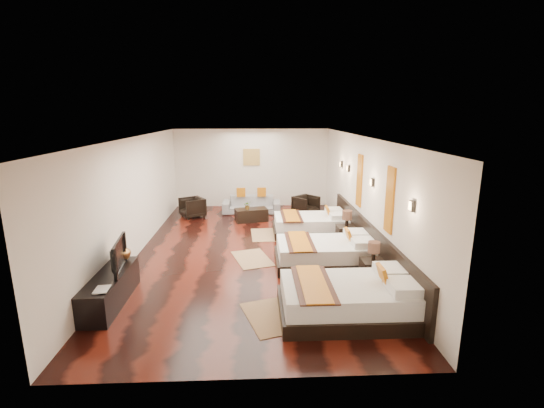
{
  "coord_description": "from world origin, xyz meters",
  "views": [
    {
      "loc": [
        0.11,
        -9.04,
        3.35
      ],
      "look_at": [
        0.54,
        0.37,
        1.1
      ],
      "focal_mm": 25.27,
      "sensor_mm": 36.0,
      "label": 1
    }
  ],
  "objects_px": {
    "bed_near": "(351,299)",
    "sofa": "(251,205)",
    "book": "(95,290)",
    "bed_mid": "(326,253)",
    "table_plant": "(248,205)",
    "nightstand_b": "(346,234)",
    "nightstand_a": "(372,269)",
    "figurine": "(121,251)",
    "coffee_table": "(251,215)",
    "armchair_right": "(306,205)",
    "tv": "(114,255)",
    "tv_console": "(110,289)",
    "bed_far": "(311,224)",
    "armchair_left": "(192,207)"
  },
  "relations": [
    {
      "from": "armchair_left",
      "to": "armchair_right",
      "type": "relative_size",
      "value": 0.99
    },
    {
      "from": "nightstand_b",
      "to": "sofa",
      "type": "height_order",
      "value": "nightstand_b"
    },
    {
      "from": "bed_near",
      "to": "sofa",
      "type": "relative_size",
      "value": 1.2
    },
    {
      "from": "armchair_right",
      "to": "table_plant",
      "type": "height_order",
      "value": "table_plant"
    },
    {
      "from": "nightstand_b",
      "to": "tv_console",
      "type": "xyz_separation_m",
      "value": [
        -4.95,
        -2.85,
        -0.05
      ]
    },
    {
      "from": "bed_far",
      "to": "nightstand_b",
      "type": "bearing_deg",
      "value": -54.81
    },
    {
      "from": "sofa",
      "to": "coffee_table",
      "type": "xyz_separation_m",
      "value": [
        0.0,
        -1.05,
        -0.08
      ]
    },
    {
      "from": "bed_mid",
      "to": "tv_console",
      "type": "relative_size",
      "value": 1.23
    },
    {
      "from": "tv_console",
      "to": "bed_near",
      "type": "bearing_deg",
      "value": -8.38
    },
    {
      "from": "bed_near",
      "to": "bed_far",
      "type": "bearing_deg",
      "value": 90.04
    },
    {
      "from": "bed_near",
      "to": "coffee_table",
      "type": "relative_size",
      "value": 2.34
    },
    {
      "from": "nightstand_a",
      "to": "bed_mid",
      "type": "bearing_deg",
      "value": 126.68
    },
    {
      "from": "sofa",
      "to": "bed_mid",
      "type": "bearing_deg",
      "value": -68.44
    },
    {
      "from": "bed_mid",
      "to": "nightstand_b",
      "type": "xyz_separation_m",
      "value": [
        0.75,
        1.24,
        0.04
      ]
    },
    {
      "from": "nightstand_a",
      "to": "bed_near",
      "type": "bearing_deg",
      "value": -121.39
    },
    {
      "from": "book",
      "to": "table_plant",
      "type": "height_order",
      "value": "table_plant"
    },
    {
      "from": "tv_console",
      "to": "armchair_right",
      "type": "height_order",
      "value": "armchair_right"
    },
    {
      "from": "bed_near",
      "to": "sofa",
      "type": "bearing_deg",
      "value": 103.83
    },
    {
      "from": "bed_mid",
      "to": "nightstand_a",
      "type": "xyz_separation_m",
      "value": [
        0.75,
        -1.0,
        0.02
      ]
    },
    {
      "from": "nightstand_a",
      "to": "armchair_left",
      "type": "distance_m",
      "value": 6.85
    },
    {
      "from": "nightstand_a",
      "to": "table_plant",
      "type": "bearing_deg",
      "value": 119.11
    },
    {
      "from": "bed_far",
      "to": "sofa",
      "type": "relative_size",
      "value": 1.07
    },
    {
      "from": "nightstand_a",
      "to": "nightstand_b",
      "type": "distance_m",
      "value": 2.24
    },
    {
      "from": "bed_near",
      "to": "bed_mid",
      "type": "xyz_separation_m",
      "value": [
        -0.0,
        2.22,
        -0.02
      ]
    },
    {
      "from": "nightstand_b",
      "to": "table_plant",
      "type": "bearing_deg",
      "value": 137.31
    },
    {
      "from": "bed_far",
      "to": "tv",
      "type": "bearing_deg",
      "value": -138.14
    },
    {
      "from": "nightstand_b",
      "to": "bed_mid",
      "type": "bearing_deg",
      "value": -121.08
    },
    {
      "from": "figurine",
      "to": "coffee_table",
      "type": "distance_m",
      "value": 5.26
    },
    {
      "from": "bed_mid",
      "to": "armchair_right",
      "type": "relative_size",
      "value": 3.09
    },
    {
      "from": "bed_mid",
      "to": "book",
      "type": "relative_size",
      "value": 7.36
    },
    {
      "from": "nightstand_a",
      "to": "figurine",
      "type": "xyz_separation_m",
      "value": [
        -4.95,
        0.09,
        0.43
      ]
    },
    {
      "from": "nightstand_b",
      "to": "armchair_right",
      "type": "xyz_separation_m",
      "value": [
        -0.63,
        3.11,
        -0.0
      ]
    },
    {
      "from": "book",
      "to": "bed_mid",
      "type": "bearing_deg",
      "value": 27.99
    },
    {
      "from": "tv",
      "to": "table_plant",
      "type": "relative_size",
      "value": 3.81
    },
    {
      "from": "bed_near",
      "to": "nightstand_b",
      "type": "bearing_deg",
      "value": 77.85
    },
    {
      "from": "bed_near",
      "to": "bed_mid",
      "type": "bearing_deg",
      "value": 90.04
    },
    {
      "from": "bed_mid",
      "to": "table_plant",
      "type": "height_order",
      "value": "bed_mid"
    },
    {
      "from": "book",
      "to": "table_plant",
      "type": "relative_size",
      "value": 1.13
    },
    {
      "from": "nightstand_b",
      "to": "coffee_table",
      "type": "distance_m",
      "value": 3.47
    },
    {
      "from": "table_plant",
      "to": "armchair_right",
      "type": "bearing_deg",
      "value": 21.01
    },
    {
      "from": "tv",
      "to": "figurine",
      "type": "bearing_deg",
      "value": -2.51
    },
    {
      "from": "tv",
      "to": "sofa",
      "type": "distance_m",
      "value": 6.64
    },
    {
      "from": "figurine",
      "to": "armchair_right",
      "type": "height_order",
      "value": "figurine"
    },
    {
      "from": "book",
      "to": "coffee_table",
      "type": "distance_m",
      "value": 6.43
    },
    {
      "from": "tv_console",
      "to": "sofa",
      "type": "bearing_deg",
      "value": 68.59
    },
    {
      "from": "figurine",
      "to": "sofa",
      "type": "relative_size",
      "value": 0.19
    },
    {
      "from": "figurine",
      "to": "table_plant",
      "type": "xyz_separation_m",
      "value": [
        2.38,
        4.52,
        -0.2
      ]
    },
    {
      "from": "coffee_table",
      "to": "nightstand_a",
      "type": "bearing_deg",
      "value": -62.33
    },
    {
      "from": "bed_far",
      "to": "tv_console",
      "type": "relative_size",
      "value": 1.16
    },
    {
      "from": "bed_mid",
      "to": "figurine",
      "type": "bearing_deg",
      "value": -167.73
    }
  ]
}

